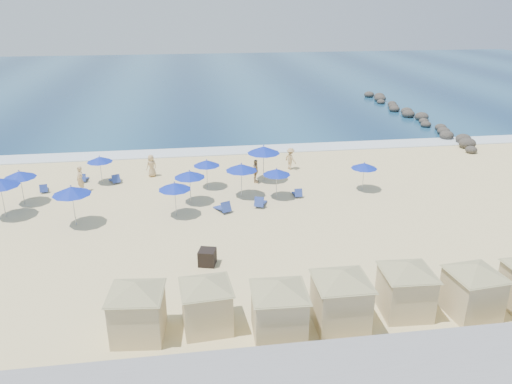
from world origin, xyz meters
TOP-DOWN VIEW (x-y plane):
  - ground at (0.00, 0.00)m, footprint 160.00×160.00m
  - ocean at (0.00, 55.00)m, footprint 160.00×80.00m
  - surf_line at (0.00, 15.50)m, footprint 160.00×2.50m
  - rock_jetty at (24.01, 24.90)m, footprint 2.56×26.66m
  - trash_bin at (-0.06, -3.96)m, footprint 1.00×1.00m
  - cabana_0 at (-3.03, -9.19)m, footprint 4.23×4.23m
  - cabana_1 at (-0.34, -9.04)m, footprint 4.07×4.07m
  - cabana_2 at (2.43, -9.97)m, footprint 4.35×4.35m
  - cabana_3 at (5.01, -9.65)m, footprint 4.47×4.47m
  - cabana_4 at (7.96, -9.23)m, footprint 4.25×4.25m
  - cabana_5 at (10.70, -9.71)m, footprint 4.15×4.15m
  - umbrella_0 at (-11.40, 5.66)m, footprint 2.03×2.03m
  - umbrella_2 at (-6.94, 8.91)m, footprint 1.81×1.81m
  - umbrella_3 at (-7.46, 1.79)m, footprint 2.21×2.21m
  - umbrella_4 at (-0.70, 4.27)m, footprint 1.99×1.99m
  - umbrella_5 at (-1.63, 2.29)m, footprint 1.97×1.97m
  - umbrella_6 at (0.52, 6.89)m, footprint 1.84×1.84m
  - umbrella_7 at (2.71, 4.87)m, footprint 2.09×2.09m
  - umbrella_8 at (4.65, 7.76)m, footprint 2.36×2.36m
  - umbrella_9 at (4.98, 4.35)m, footprint 1.84×1.84m
  - umbrella_10 at (11.14, 4.84)m, footprint 1.81×1.81m
  - beach_chair_0 at (-10.66, 7.68)m, footprint 0.73×1.22m
  - beach_chair_1 at (-8.35, 9.49)m, footprint 0.59×1.20m
  - beach_chair_2 at (-6.03, 8.85)m, footprint 1.00×1.38m
  - beach_chair_3 at (1.28, 2.54)m, footprint 1.13×1.52m
  - beach_chair_4 at (3.69, 3.07)m, footprint 1.04×1.48m
  - beach_chair_5 at (6.43, 4.37)m, footprint 0.53×1.17m
  - beachgoer_0 at (-8.10, 7.36)m, footprint 0.75×0.78m
  - beachgoer_1 at (4.02, 7.43)m, footprint 0.72×1.09m
  - beachgoer_2 at (7.13, 10.00)m, footprint 1.10×1.27m
  - beachgoer_3 at (-3.44, 9.84)m, footprint 0.97×0.90m

SIDE VIEW (x-z plane):
  - ground at x=0.00m, z-range 0.00..0.00m
  - ocean at x=0.00m, z-range 0.00..0.06m
  - surf_line at x=0.00m, z-range 0.00..0.08m
  - beach_chair_0 at x=-10.66m, z-range -0.10..0.53m
  - beach_chair_5 at x=6.43m, z-range -0.10..0.54m
  - beach_chair_1 at x=-8.35m, z-range -0.10..0.55m
  - beach_chair_2 at x=-6.03m, z-range -0.11..0.59m
  - beach_chair_4 at x=3.69m, z-range -0.11..0.63m
  - beach_chair_3 at x=1.28m, z-range -0.12..0.65m
  - rock_jetty at x=24.01m, z-range -0.12..0.84m
  - trash_bin at x=-0.06m, z-range 0.00..0.81m
  - beachgoer_3 at x=-3.44m, z-range 0.00..1.67m
  - beachgoer_2 at x=7.13m, z-range 0.00..1.70m
  - beachgoer_1 at x=4.02m, z-range 0.00..1.72m
  - beachgoer_0 at x=-8.10m, z-range 0.00..1.80m
  - cabana_1 at x=-0.34m, z-range 0.19..2.75m
  - cabana_5 at x=10.70m, z-range 0.19..2.81m
  - cabana_0 at x=-3.03m, z-range 0.19..2.86m
  - cabana_4 at x=7.96m, z-range 0.19..2.86m
  - cabana_2 at x=2.43m, z-range 0.20..2.93m
  - cabana_3 at x=5.01m, z-range 0.20..3.01m
  - umbrella_10 at x=11.14m, z-range 0.75..2.81m
  - umbrella_2 at x=-6.94m, z-range 0.76..2.81m
  - umbrella_6 at x=0.52m, z-range 0.77..2.87m
  - umbrella_9 at x=4.98m, z-range 0.77..2.87m
  - umbrella_5 at x=-1.63m, z-range 0.82..3.06m
  - umbrella_4 at x=-0.70m, z-range 0.83..3.10m
  - umbrella_0 at x=-11.40m, z-range 0.85..3.16m
  - umbrella_7 at x=2.71m, z-range 0.87..3.25m
  - umbrella_3 at x=-7.46m, z-range 0.92..3.43m
  - umbrella_8 at x=4.65m, z-range 0.99..3.68m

